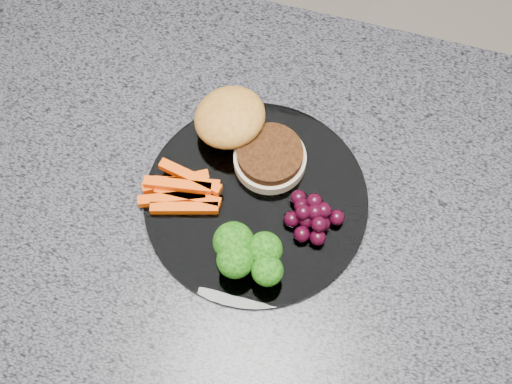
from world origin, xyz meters
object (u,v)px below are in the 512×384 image
Objects in this scene: grape_bunch at (312,216)px; island_cabinet at (281,323)px; plate at (256,200)px; burger at (244,133)px.

island_cabinet is at bearing -164.21° from grape_bunch.
grape_bunch is (0.07, -0.01, 0.02)m from plate.
island_cabinet is 0.49m from grape_bunch.
plate is at bearing 172.61° from grape_bunch.
plate is (-0.05, 0.01, 0.47)m from island_cabinet.
plate is at bearing -53.10° from burger.
burger is at bearing 134.67° from island_cabinet.
grape_bunch reaches higher than plate.
island_cabinet is 7.65× the size of burger.
plate is 3.89× the size of grape_bunch.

